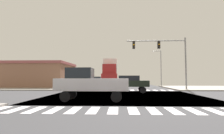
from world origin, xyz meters
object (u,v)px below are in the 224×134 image
Objects in this scene: sedan_crossing_2 at (97,80)px; bank_building at (30,75)px; street_lamp at (160,64)px; pickup_trailing_1 at (90,83)px; sedan_nearside_1 at (129,82)px; box_truck_leading_1 at (110,72)px; traffic_signal_mast at (163,51)px.

bank_building is at bearing 27.75° from sedan_crossing_2.
street_lamp is 1.41× the size of pickup_trailing_1.
street_lamp is 13.13m from sedan_crossing_2.
street_lamp is at bearing 177.85° from sedan_crossing_2.
street_lamp reaches higher than sedan_nearside_1.
sedan_nearside_1 is at bearing 103.65° from box_truck_leading_1.
pickup_trailing_1 reaches higher than sedan_nearside_1.
bank_building is 2.20× the size of box_truck_leading_1.
traffic_signal_mast is 17.10m from sedan_crossing_2.
traffic_signal_mast is 1.54× the size of pickup_trailing_1.
pickup_trailing_1 is (-0.56, -17.73, -1.27)m from box_truck_leading_1.
sedan_crossing_2 is at bearing 5.84° from pickup_trailing_1.
box_truck_leading_1 is at bearing 137.08° from traffic_signal_mast.
sedan_crossing_2 is (-12.72, 0.48, -3.24)m from street_lamp.
sedan_crossing_2 is at bearing 27.75° from bank_building.
box_truck_leading_1 is (3.00, -6.16, 1.45)m from sedan_crossing_2.
box_truck_leading_1 is (-7.35, 6.83, -2.64)m from traffic_signal_mast.
pickup_trailing_1 is at bearing -125.95° from traffic_signal_mast.
traffic_signal_mast is 1.10× the size of street_lamp.
box_truck_leading_1 is (-2.61, 10.73, 1.45)m from sedan_nearside_1.
pickup_trailing_1 is (-3.16, -7.00, 0.17)m from sedan_nearside_1.
pickup_trailing_1 is (13.72, -17.96, -0.85)m from bank_building.
pickup_trailing_1 is (-7.91, -10.90, -3.91)m from traffic_signal_mast.
bank_building is (-21.63, 7.05, -3.06)m from traffic_signal_mast.
traffic_signal_mast is 1.83× the size of sedan_nearside_1.
traffic_signal_mast reaches higher than pickup_trailing_1.
street_lamp reaches higher than pickup_trailing_1.
traffic_signal_mast is 10.37m from box_truck_leading_1.
box_truck_leading_1 is at bearing -149.70° from street_lamp.
traffic_signal_mast is 0.50× the size of bank_building.
street_lamp reaches higher than traffic_signal_mast.
sedan_nearside_1 is at bearing -32.97° from bank_building.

